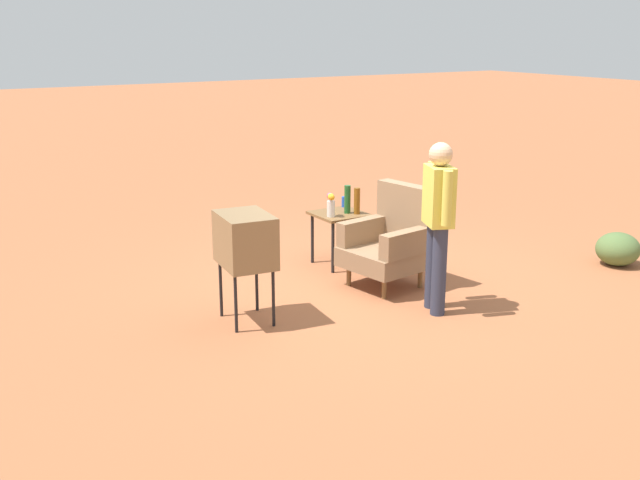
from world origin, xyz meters
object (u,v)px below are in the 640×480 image
at_px(tv_on_stand, 245,241).
at_px(person_standing, 438,217).
at_px(side_table, 339,221).
at_px(bottle_tall_amber, 357,201).
at_px(flower_vase, 331,204).
at_px(armchair, 392,240).
at_px(soda_can_blue, 344,202).
at_px(bottle_wine_green, 347,199).

height_order(tv_on_stand, person_standing, person_standing).
bearing_deg(side_table, bottle_tall_amber, 46.94).
bearing_deg(flower_vase, bottle_tall_amber, 82.96).
distance_m(bottle_tall_amber, flower_vase, 0.33).
relative_size(person_standing, bottle_tall_amber, 5.47).
bearing_deg(side_table, armchair, 6.12).
relative_size(soda_can_blue, flower_vase, 0.46).
height_order(armchair, side_table, armchair).
height_order(tv_on_stand, flower_vase, tv_on_stand).
xyz_separation_m(side_table, person_standing, (1.73, -0.00, 0.41)).
bearing_deg(side_table, tv_on_stand, -58.25).
relative_size(armchair, bottle_tall_amber, 3.53).
relative_size(person_standing, soda_can_blue, 13.44).
distance_m(bottle_wine_green, soda_can_blue, 0.33).
relative_size(side_table, flower_vase, 2.32).
distance_m(side_table, bottle_wine_green, 0.27).
bearing_deg(person_standing, armchair, 173.24).
relative_size(side_table, soda_can_blue, 5.03).
distance_m(person_standing, flower_vase, 1.65).
bearing_deg(tv_on_stand, flower_vase, 122.00).
relative_size(bottle_wine_green, soda_can_blue, 2.62).
distance_m(person_standing, soda_can_blue, 1.99).
bearing_deg(tv_on_stand, armchair, 94.83).
bearing_deg(flower_vase, tv_on_stand, -58.00).
bearing_deg(bottle_tall_amber, armchair, -4.07).
xyz_separation_m(armchair, tv_on_stand, (0.15, -1.77, 0.28)).
bearing_deg(armchair, flower_vase, -161.13).
bearing_deg(bottle_tall_amber, person_standing, -5.49).
bearing_deg(bottle_wine_green, flower_vase, -79.69).
bearing_deg(person_standing, side_table, 179.84).
height_order(bottle_wine_green, flower_vase, bottle_wine_green).
relative_size(armchair, tv_on_stand, 1.03).
bearing_deg(bottle_wine_green, tv_on_stand, -60.67).
bearing_deg(armchair, bottle_wine_green, -178.63).
distance_m(person_standing, bottle_tall_amber, 1.61).
bearing_deg(armchair, side_table, -173.88).
xyz_separation_m(bottle_wine_green, soda_can_blue, (-0.28, 0.14, -0.10)).
bearing_deg(person_standing, soda_can_blue, 173.56).
xyz_separation_m(bottle_tall_amber, soda_can_blue, (-0.37, 0.07, -0.09)).
height_order(side_table, flower_vase, flower_vase).
distance_m(armchair, tv_on_stand, 1.80).
bearing_deg(soda_can_blue, tv_on_stand, -56.27).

